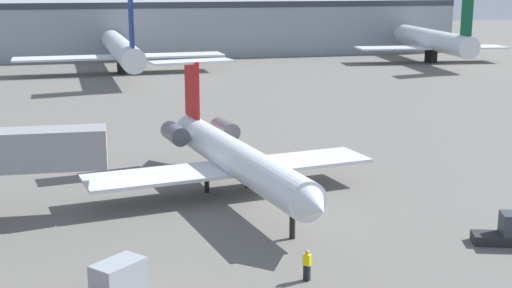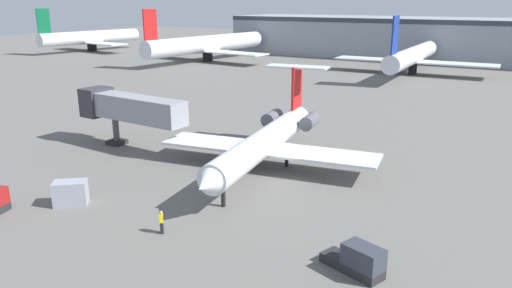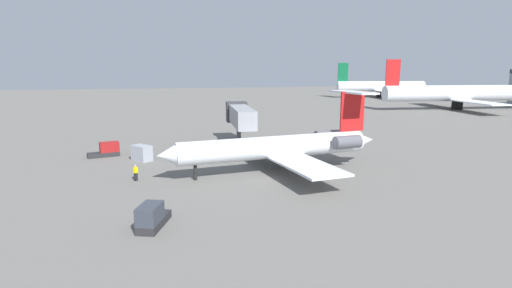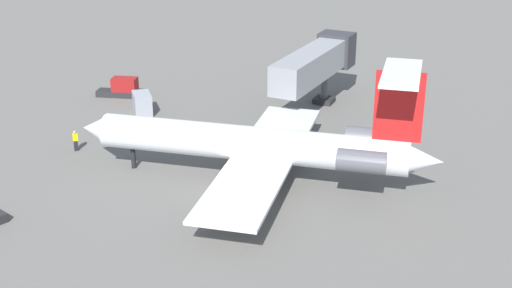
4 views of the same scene
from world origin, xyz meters
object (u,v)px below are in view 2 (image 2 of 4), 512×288
at_px(baggage_tug_trailing, 358,261).
at_px(parked_airliner_west_end, 91,38).
at_px(parked_airliner_west_mid, 207,44).
at_px(cargo_container_uld, 70,193).
at_px(jet_bridge, 126,108).
at_px(regional_jet, 268,139).
at_px(ground_crew_marshaller, 161,222).
at_px(parked_airliner_centre, 414,56).

xyz_separation_m(baggage_tug_trailing, parked_airliner_west_end, (-117.90, 83.93, 3.45)).
bearing_deg(parked_airliner_west_end, parked_airliner_west_mid, -3.52).
bearing_deg(cargo_container_uld, parked_airliner_west_mid, 119.63).
bearing_deg(cargo_container_uld, baggage_tug_trailing, 4.44).
relative_size(jet_bridge, parked_airliner_west_mid, 0.33).
bearing_deg(baggage_tug_trailing, parked_airliner_west_mid, 130.96).
distance_m(regional_jet, ground_crew_marshaller, 16.12).
relative_size(regional_jet, parked_airliner_west_mid, 0.61).
relative_size(baggage_tug_trailing, parked_airliner_west_end, 0.12).
bearing_deg(regional_jet, parked_airliner_west_end, 146.04).
xyz_separation_m(regional_jet, parked_airliner_west_end, (-103.82, 69.91, 1.34)).
height_order(jet_bridge, parked_airliner_centre, parked_airliner_centre).
height_order(ground_crew_marshaller, parked_airliner_centre, parked_airliner_centre).
xyz_separation_m(jet_bridge, cargo_container_uld, (7.72, -14.09, -3.50)).
height_order(regional_jet, parked_airliner_centre, parked_airliner_centre).
height_order(baggage_tug_trailing, parked_airliner_west_mid, parked_airliner_west_mid).
distance_m(ground_crew_marshaller, parked_airliner_centre, 87.01).
distance_m(cargo_container_uld, parked_airliner_west_end, 127.78).
bearing_deg(parked_airliner_west_end, cargo_container_uld, -42.15).
xyz_separation_m(jet_bridge, parked_airliner_west_end, (-86.98, 71.64, -0.19)).
bearing_deg(ground_crew_marshaller, parked_airliner_west_mid, 124.36).
height_order(regional_jet, cargo_container_uld, regional_jet).
height_order(cargo_container_uld, parked_airliner_centre, parked_airliner_centre).
relative_size(ground_crew_marshaller, parked_airliner_centre, 0.04).
bearing_deg(parked_airliner_centre, regional_jet, -87.22).
relative_size(ground_crew_marshaller, parked_airliner_west_mid, 0.04).
relative_size(baggage_tug_trailing, parked_airliner_west_mid, 0.10).
xyz_separation_m(regional_jet, cargo_container_uld, (-9.12, -15.82, -1.97)).
relative_size(parked_airliner_west_end, parked_airliner_centre, 0.85).
bearing_deg(baggage_tug_trailing, parked_airliner_centre, 101.66).
height_order(ground_crew_marshaller, parked_airliner_west_end, parked_airliner_west_end).
distance_m(baggage_tug_trailing, parked_airliner_west_end, 144.76).
distance_m(jet_bridge, parked_airliner_west_mid, 79.20).
bearing_deg(baggage_tug_trailing, parked_airliner_west_end, 144.56).
bearing_deg(baggage_tug_trailing, cargo_container_uld, -175.56).
bearing_deg(ground_crew_marshaller, parked_airliner_west_end, 140.53).
distance_m(ground_crew_marshaller, parked_airliner_west_mid, 100.56).
bearing_deg(regional_jet, parked_airliner_west_mid, 130.01).
height_order(regional_jet, parked_airliner_west_mid, parked_airliner_west_mid).
relative_size(regional_jet, parked_airliner_west_end, 0.75).
bearing_deg(ground_crew_marshaller, jet_bridge, 140.57).
bearing_deg(baggage_tug_trailing, regional_jet, 135.13).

